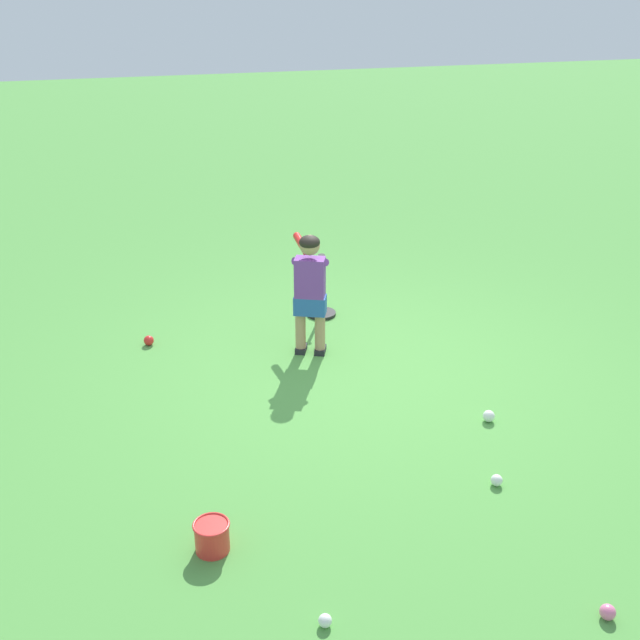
{
  "coord_description": "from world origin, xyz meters",
  "views": [
    {
      "loc": [
        1.92,
        5.37,
        3.06
      ],
      "look_at": [
        0.32,
        -0.09,
        0.45
      ],
      "focal_mm": 43.06,
      "sensor_mm": 36.0,
      "label": 1
    }
  ],
  "objects": [
    {
      "name": "ground_plane",
      "position": [
        0.0,
        0.0,
        0.0
      ],
      "size": [
        40.0,
        40.0,
        0.0
      ],
      "primitive_type": "plane",
      "color": "#519942"
    },
    {
      "name": "child_batter",
      "position": [
        0.32,
        -0.42,
        0.65
      ],
      "size": [
        0.32,
        0.78,
        1.08
      ],
      "color": "#232328",
      "rests_on": "ground"
    },
    {
      "name": "play_ball_midfield",
      "position": [
        1.08,
        2.58,
        0.04
      ],
      "size": [
        0.07,
        0.07,
        0.07
      ],
      "primitive_type": "sphere",
      "color": "white",
      "rests_on": "ground"
    },
    {
      "name": "play_ball_center_lawn",
      "position": [
        1.66,
        -0.94,
        0.05
      ],
      "size": [
        0.09,
        0.09,
        0.09
      ],
      "primitive_type": "sphere",
      "color": "red",
      "rests_on": "ground"
    },
    {
      "name": "play_ball_behind_batter",
      "position": [
        -0.34,
        2.94,
        0.04
      ],
      "size": [
        0.08,
        0.08,
        0.08
      ],
      "primitive_type": "sphere",
      "color": "pink",
      "rests_on": "ground"
    },
    {
      "name": "play_ball_far_right",
      "position": [
        -0.65,
        1.05,
        0.04
      ],
      "size": [
        0.09,
        0.09,
        0.09
      ],
      "primitive_type": "sphere",
      "color": "white",
      "rests_on": "ground"
    },
    {
      "name": "play_ball_by_bucket",
      "position": [
        -0.33,
        1.77,
        0.04
      ],
      "size": [
        0.08,
        0.08,
        0.08
      ],
      "primitive_type": "sphere",
      "color": "white",
      "rests_on": "ground"
    },
    {
      "name": "batting_tee",
      "position": [
        -0.0,
        -1.14,
        0.1
      ],
      "size": [
        0.28,
        0.28,
        0.62
      ],
      "color": "black",
      "rests_on": "ground"
    },
    {
      "name": "toy_bucket",
      "position": [
        1.54,
        1.85,
        0.1
      ],
      "size": [
        0.22,
        0.22,
        0.19
      ],
      "color": "red",
      "rests_on": "ground"
    }
  ]
}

